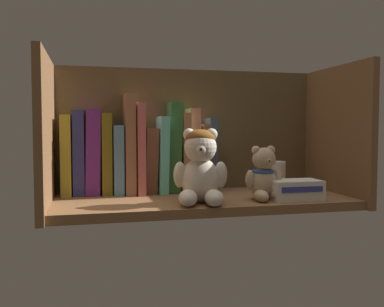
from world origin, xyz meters
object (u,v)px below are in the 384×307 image
Objects in this scene: book_10 at (183,152)px; book_11 at (192,150)px; book_12 at (201,157)px; book_7 at (150,160)px; book_9 at (172,147)px; small_product_box at (295,190)px; book_8 at (161,154)px; book_1 at (79,153)px; book_6 at (139,148)px; book_4 at (118,159)px; teddy_bear_larger at (200,168)px; book_13 at (209,154)px; book_5 at (129,144)px; book_2 at (93,152)px; teddy_bear_smaller at (264,177)px; pillar_candle at (276,177)px; book_3 at (106,154)px; book_0 at (66,155)px.

book_10 is 0.94× the size of book_11.
book_10 is 1.16× the size of book_12.
book_7 is 6.65cm from book_9.
book_8 is at bearing 144.14° from small_product_box.
book_1 is 0.92× the size of book_6.
book_11 is 28.51cm from small_product_box.
book_12 is (4.91, 0.00, -1.36)cm from book_10.
book_4 is 0.88× the size of book_8.
small_product_box is (24.19, -19.62, -8.98)cm from book_9.
book_1 is 0.97× the size of book_11.
teddy_bear_larger is (8.31, -18.89, -0.41)cm from book_7.
book_13 is (12.72, 0.00, -0.14)cm from book_8.
book_5 is at bearing 0.00° from book_4.
book_2 is 1.69× the size of teddy_bear_smaller.
book_4 is at bearing 130.65° from teddy_bear_larger.
book_10 is at bearing 89.13° from teddy_bear_larger.
book_9 is 19.40cm from teddy_bear_larger.
book_11 is at bearing 180.00° from book_12.
pillar_candle is at bearing -11.45° from book_2.
book_3 is 1.22× the size of teddy_bear_larger.
book_6 is at bearing 180.00° from book_13.
book_11 is (24.91, 0.00, 0.24)cm from book_2.
book_5 is at bearing 180.00° from book_9.
book_11 is at bearing 180.00° from book_13.
book_11 is (16.25, 0.00, -1.62)cm from book_5.
book_10 is 2.55cm from book_11.
book_0 reaches higher than pillar_candle.
book_11 is at bearing 124.83° from teddy_bear_smaller.
book_10 is at bearing 0.00° from book_6.
book_0 reaches higher than book_13.
book_9 is 1.85× the size of teddy_bear_smaller.
book_0 is 2.93cm from book_1.
pillar_candle is (19.31, -8.96, -6.58)cm from book_11.
book_5 reaches higher than book_13.
book_13 is (29.43, 0.00, -0.95)cm from book_2.
book_7 is at bearing 180.00° from book_11.
teddy_bear_smaller is (14.83, -17.75, -4.70)cm from book_10.
book_3 is 16.52cm from book_9.
book_3 is 1.05× the size of book_13.
book_8 is 19.75cm from teddy_bear_larger.
book_9 is at bearing 140.96° from small_product_box.
book_9 reaches higher than book_2.
book_4 is (12.13, 0.00, -1.23)cm from book_0.
book_11 is 1.73× the size of teddy_bear_smaller.
teddy_bear_larger is 1.32× the size of teddy_bear_smaller.
book_12 is (24.13, 0.00, -1.28)cm from book_3.
book_13 is at bearing 0.00° from book_7.
book_9 is at bearing 180.00° from book_12.
book_6 reaches higher than book_0.
book_1 reaches higher than small_product_box.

